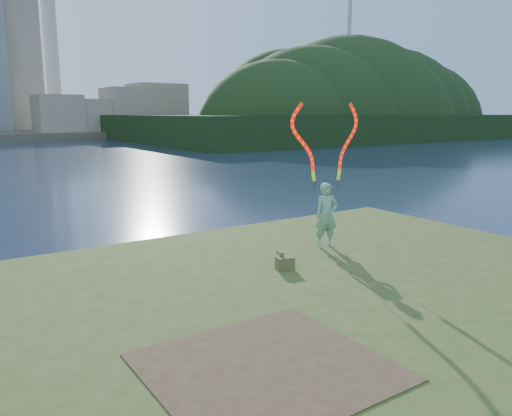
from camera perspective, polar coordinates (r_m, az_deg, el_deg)
ground at (r=11.22m, az=1.04°, el=-11.86°), size 320.00×320.00×0.00m
grassy_knoll at (r=9.46m, az=9.27°, el=-14.27°), size 20.00×18.00×0.80m
dirt_patch at (r=7.37m, az=1.23°, el=-17.69°), size 3.20×3.00×0.02m
wooded_hill at (r=94.83m, az=10.05°, el=8.12°), size 78.00×50.00×63.00m
woman_with_ribbons at (r=13.24m, az=8.08°, el=1.45°), size 2.02×0.69×4.10m
canvas_bag at (r=11.52m, az=3.29°, el=-6.21°), size 0.45×0.51×0.38m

